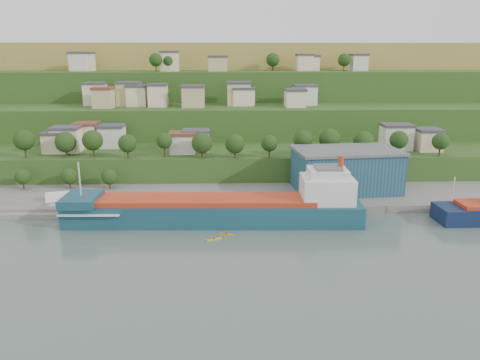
{
  "coord_description": "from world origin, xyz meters",
  "views": [
    {
      "loc": [
        -1.48,
        -105.74,
        41.91
      ],
      "look_at": [
        2.32,
        15.0,
        9.72
      ],
      "focal_mm": 35.0,
      "sensor_mm": 36.0,
      "label": 1
    }
  ],
  "objects_px": {
    "cargo_ship_near": "(223,211)",
    "kayak_orange": "(227,234)",
    "warehouse": "(346,170)",
    "caravan": "(58,198)"
  },
  "relations": [
    {
      "from": "cargo_ship_near",
      "to": "warehouse",
      "type": "xyz_separation_m",
      "value": [
        37.19,
        21.9,
        5.32
      ]
    },
    {
      "from": "warehouse",
      "to": "caravan",
      "type": "relative_size",
      "value": 4.95
    },
    {
      "from": "caravan",
      "to": "kayak_orange",
      "type": "xyz_separation_m",
      "value": [
        47.82,
        -22.81,
        -2.49
      ]
    },
    {
      "from": "cargo_ship_near",
      "to": "kayak_orange",
      "type": "relative_size",
      "value": 21.42
    },
    {
      "from": "warehouse",
      "to": "kayak_orange",
      "type": "distance_m",
      "value": 48.41
    },
    {
      "from": "cargo_ship_near",
      "to": "kayak_orange",
      "type": "distance_m",
      "value": 9.42
    },
    {
      "from": "warehouse",
      "to": "kayak_orange",
      "type": "xyz_separation_m",
      "value": [
        -36.41,
        -30.84,
        -8.17
      ]
    },
    {
      "from": "caravan",
      "to": "warehouse",
      "type": "bearing_deg",
      "value": -12.05
    },
    {
      "from": "caravan",
      "to": "cargo_ship_near",
      "type": "bearing_deg",
      "value": -33.93
    },
    {
      "from": "caravan",
      "to": "kayak_orange",
      "type": "relative_size",
      "value": 1.87
    }
  ]
}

